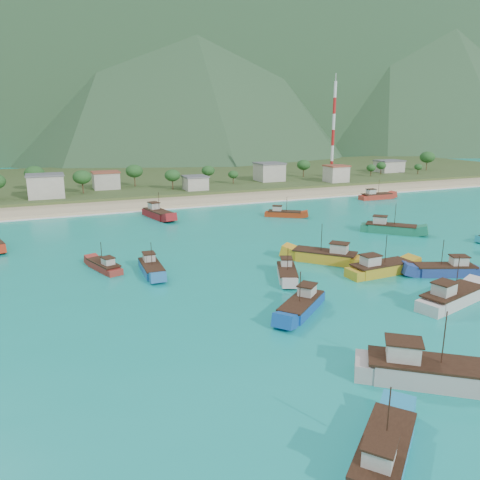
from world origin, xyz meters
name	(u,v)px	position (x,y,z in m)	size (l,w,h in m)	color
ground	(275,287)	(0.00, 0.00, 0.00)	(600.00, 600.00, 0.00)	#0C8785
beach	(156,204)	(0.00, 79.00, 0.00)	(400.00, 18.00, 1.20)	beige
land	(123,181)	(0.00, 140.00, 0.00)	(400.00, 110.00, 2.40)	#385123
surf_line	(164,209)	(0.00, 69.50, 0.00)	(400.00, 2.50, 0.08)	white
mountains	(42,20)	(-18.31, 403.81, 106.83)	(1520.00, 440.00, 260.00)	slate
village	(153,179)	(4.73, 102.85, 4.67)	(214.69, 30.57, 7.19)	beige
vegetation	(116,178)	(-8.00, 103.54, 5.40)	(277.93, 26.34, 9.09)	#235623
radio_tower	(333,130)	(81.72, 108.00, 20.74)	(1.20, 1.20, 38.27)	red
boat_0	(158,214)	(-4.28, 58.61, 0.92)	(6.05, 12.69, 7.21)	maroon
boat_1	(104,267)	(-22.80, 18.88, 0.54)	(5.22, 9.09, 5.16)	maroon
boat_6	(151,269)	(-15.76, 14.43, 0.66)	(3.23, 9.88, 5.78)	#2366A3
boat_7	(390,229)	(39.86, 21.63, 0.92)	(11.10, 11.20, 7.19)	#1A7653
boat_8	(451,298)	(19.16, -15.43, 0.91)	(12.62, 6.53, 7.16)	beige
boat_9	(326,257)	(14.25, 8.10, 0.94)	(11.15, 11.58, 7.34)	gold
boat_10	(287,274)	(3.87, 3.51, 0.61)	(6.25, 9.62, 5.49)	#BEB1AB
boat_11	(446,271)	(28.33, -5.63, 0.77)	(11.20, 7.00, 6.38)	navy
boat_12	(383,456)	(-9.91, -36.65, 0.76)	(10.28, 9.29, 6.34)	#1F87B9
boat_19	(428,373)	(1.42, -29.39, 1.05)	(13.07, 11.22, 7.91)	#ADA49E
boat_22	(284,214)	(26.54, 47.05, 0.64)	(9.53, 7.70, 5.66)	#A53112
boat_23	(380,269)	(18.67, -1.13, 0.87)	(11.92, 3.99, 6.96)	gold
boat_24	(376,197)	(67.05, 60.36, 0.80)	(11.20, 3.53, 6.58)	#B03021
boat_26	(302,306)	(-1.01, -9.53, 0.73)	(10.08, 9.01, 6.19)	#124BA3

